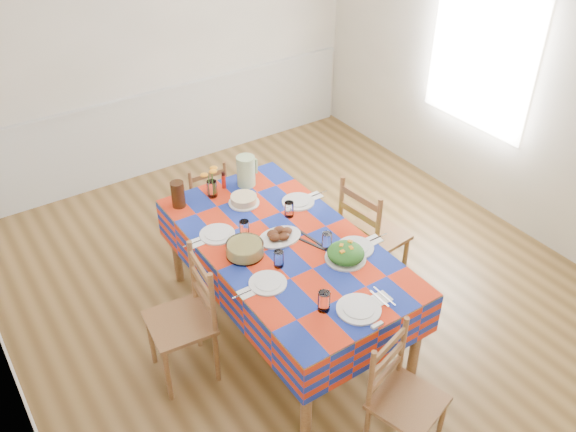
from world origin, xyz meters
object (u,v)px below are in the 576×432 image
object	(u,v)px
chair_near	(402,399)
chair_left	(186,320)
dining_table	(285,253)
chair_right	(370,237)
tea_pitcher	(178,194)
meat_platter	(280,235)
green_pitcher	(246,171)
chair_far	(205,203)

from	to	relation	value
chair_near	chair_left	distance (m)	1.54
dining_table	chair_right	size ratio (longest dim) A/B	1.97
dining_table	tea_pitcher	size ratio (longest dim) A/B	9.70
meat_platter	chair_left	size ratio (longest dim) A/B	0.34
meat_platter	chair_right	bearing A→B (deg)	-5.11
meat_platter	tea_pitcher	xyz separation A→B (m)	(-0.43, 0.79, 0.08)
green_pitcher	chair_right	bearing A→B (deg)	-52.30
meat_platter	chair_near	xyz separation A→B (m)	(-0.01, -1.38, -0.38)
tea_pitcher	chair_left	distance (m)	1.04
green_pitcher	chair_far	bearing A→B (deg)	110.22
tea_pitcher	chair_near	world-z (taller)	tea_pitcher
dining_table	green_pitcher	xyz separation A→B (m)	(0.17, 0.84, 0.22)
chair_far	chair_right	bearing A→B (deg)	124.72
green_pitcher	tea_pitcher	world-z (taller)	green_pitcher
chair_near	chair_right	size ratio (longest dim) A/B	0.88
dining_table	chair_right	xyz separation A→B (m)	(0.82, -0.01, -0.20)
tea_pitcher	chair_far	size ratio (longest dim) A/B	0.25
tea_pitcher	chair_far	bearing A→B (deg)	46.58
green_pitcher	chair_near	size ratio (longest dim) A/B	0.28
chair_near	chair_right	bearing A→B (deg)	41.38
meat_platter	green_pitcher	bearing A→B (deg)	77.24
dining_table	chair_right	distance (m)	0.85
dining_table	chair_left	xyz separation A→B (m)	(-0.83, -0.00, -0.23)
chair_near	meat_platter	bearing A→B (deg)	73.58
chair_left	dining_table	bearing A→B (deg)	96.40
green_pitcher	chair_far	xyz separation A→B (m)	(-0.17, 0.47, -0.51)
green_pitcher	chair_left	bearing A→B (deg)	-139.87
dining_table	green_pitcher	bearing A→B (deg)	78.35
chair_far	chair_right	xyz separation A→B (m)	(0.83, -1.32, 0.10)
dining_table	chair_left	bearing A→B (deg)	-179.66
tea_pitcher	chair_far	xyz separation A→B (m)	(0.43, 0.45, -0.49)
dining_table	green_pitcher	world-z (taller)	green_pitcher
tea_pitcher	chair_near	size ratio (longest dim) A/B	0.23
chair_far	chair_left	distance (m)	1.55
chair_far	chair_left	world-z (taller)	chair_left
chair_near	chair_far	size ratio (longest dim) A/B	1.07
green_pitcher	dining_table	bearing A→B (deg)	-101.65
green_pitcher	tea_pitcher	distance (m)	0.60
chair_left	tea_pitcher	bearing A→B (deg)	161.33
green_pitcher	chair_right	size ratio (longest dim) A/B	0.25
dining_table	chair_left	world-z (taller)	chair_left
green_pitcher	chair_left	world-z (taller)	green_pitcher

